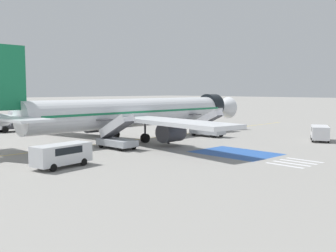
{
  "coord_description": "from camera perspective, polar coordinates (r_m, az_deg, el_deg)",
  "views": [
    {
      "loc": [
        -31.76,
        -38.93,
        6.44
      ],
      "look_at": [
        3.66,
        -1.93,
        1.75
      ],
      "focal_mm": 42.0,
      "sensor_mm": 36.0,
      "label": 1
    }
  ],
  "objects": [
    {
      "name": "apron_walkway_bar_1",
      "position": [
        36.35,
        17.47,
        -5.21
      ],
      "size": [
        0.44,
        3.6,
        0.01
      ],
      "primitive_type": "cube",
      "color": "silver",
      "rests_on": "ground_plane"
    },
    {
      "name": "airliner",
      "position": [
        50.91,
        -4.88,
        1.89
      ],
      "size": [
        41.75,
        35.9,
        10.88
      ],
      "rotation": [
        0.0,
        0.0,
        -1.53
      ],
      "color": "silver",
      "rests_on": "ground_plane"
    },
    {
      "name": "service_van_0",
      "position": [
        34.02,
        -15.16,
        -3.85
      ],
      "size": [
        5.32,
        2.74,
        1.95
      ],
      "rotation": [
        0.0,
        0.0,
        4.88
      ],
      "color": "silver",
      "rests_on": "ground_plane"
    },
    {
      "name": "ground_crew_0",
      "position": [
        50.01,
        -1.38,
        -0.96
      ],
      "size": [
        0.48,
        0.45,
        1.81
      ],
      "rotation": [
        0.0,
        0.0,
        2.45
      ],
      "color": "#191E38",
      "rests_on": "ground_plane"
    },
    {
      "name": "boarding_stairs_forward",
      "position": [
        55.07,
        5.68,
        -0.5
      ],
      "size": [
        2.41,
        5.31,
        3.87
      ],
      "rotation": [
        0.0,
        0.0,
        0.04
      ],
      "color": "#ADB2BA",
      "rests_on": "ground_plane"
    },
    {
      "name": "service_van_1",
      "position": [
        53.29,
        21.18,
        -0.81
      ],
      "size": [
        5.03,
        3.98,
        1.92
      ],
      "rotation": [
        0.0,
        0.0,
        5.21
      ],
      "color": "silver",
      "rests_on": "ground_plane"
    },
    {
      "name": "apron_walkway_bar_3",
      "position": [
        38.45,
        19.2,
        -4.7
      ],
      "size": [
        0.44,
        3.6,
        0.01
      ],
      "primitive_type": "cube",
      "color": "silver",
      "rests_on": "ground_plane"
    },
    {
      "name": "apron_stand_patch_blue",
      "position": [
        41.02,
        9.78,
        -3.88
      ],
      "size": [
        6.06,
        8.22,
        0.01
      ],
      "primitive_type": "cube",
      "color": "#2856A8",
      "rests_on": "ground_plane"
    },
    {
      "name": "apron_walkway_bar_0",
      "position": [
        35.32,
        16.52,
        -5.49
      ],
      "size": [
        0.44,
        3.6,
        0.01
      ],
      "primitive_type": "cube",
      "color": "silver",
      "rests_on": "ground_plane"
    },
    {
      "name": "ground_crew_1",
      "position": [
        47.22,
        0.07,
        -1.3
      ],
      "size": [
        0.33,
        0.47,
        1.84
      ],
      "rotation": [
        0.0,
        0.0,
        4.97
      ],
      "color": "black",
      "rests_on": "ground_plane"
    },
    {
      "name": "boarding_stairs_aft",
      "position": [
        43.63,
        -7.46,
        -2.0
      ],
      "size": [
        2.41,
        5.31,
        3.97
      ],
      "rotation": [
        0.0,
        0.0,
        0.04
      ],
      "color": "#ADB2BA",
      "rests_on": "ground_plane"
    },
    {
      "name": "ground_plane",
      "position": [
        50.65,
        -4.51,
        -2.09
      ],
      "size": [
        600.0,
        600.0,
        0.0
      ],
      "primitive_type": "plane",
      "color": "gray"
    },
    {
      "name": "fuel_tanker",
      "position": [
        66.25,
        -20.35,
        0.75
      ],
      "size": [
        8.59,
        3.17,
        3.29
      ],
      "rotation": [
        0.0,
        0.0,
        1.49
      ],
      "color": "#38383D",
      "rests_on": "ground_plane"
    },
    {
      "name": "apron_leadline_yellow",
      "position": [
        51.71,
        -4.24,
        -1.94
      ],
      "size": [
        76.08,
        3.55,
        0.01
      ],
      "primitive_type": "cube",
      "rotation": [
        0.0,
        0.0,
        -1.53
      ],
      "color": "gold",
      "rests_on": "ground_plane"
    },
    {
      "name": "apron_walkway_bar_2",
      "position": [
        37.4,
        18.36,
        -4.95
      ],
      "size": [
        0.44,
        3.6,
        0.01
      ],
      "primitive_type": "cube",
      "color": "silver",
      "rests_on": "ground_plane"
    }
  ]
}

